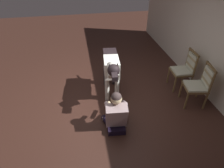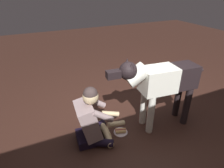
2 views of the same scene
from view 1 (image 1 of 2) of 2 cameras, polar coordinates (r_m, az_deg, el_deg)
name	(u,v)px [view 1 (image 1 of 2)]	position (r m, az deg, el deg)	size (l,w,h in m)	color
ground_plane	(102,103)	(4.49, -3.00, -5.59)	(14.67, 14.67, 0.00)	#382018
back_wall	(219,42)	(4.76, 29.34, 10.78)	(8.48, 0.10, 2.60)	beige
dining_chair_left_of_pair	(185,68)	(5.03, 21.01, 4.45)	(0.48, 0.49, 0.98)	brown
dining_chair_right_of_pair	(200,84)	(4.57, 24.78, 0.12)	(0.53, 0.53, 0.98)	brown
person_sitting_on_floor	(116,114)	(3.70, 1.22, -8.96)	(0.70, 0.58, 0.87)	black
large_dog	(111,67)	(4.28, -0.21, 4.98)	(1.55, 0.40, 1.17)	white
hot_dog_on_plate	(114,111)	(4.25, 0.53, -7.99)	(0.21, 0.21, 0.06)	white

